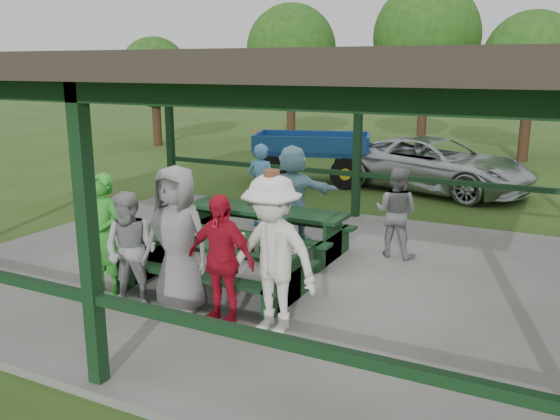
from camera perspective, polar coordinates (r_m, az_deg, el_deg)
The scene contains 20 objects.
ground at distance 9.41m, azimuth -0.73°, elevation -6.27°, with size 90.00×90.00×0.00m, color #2F4F18.
concrete_slab at distance 9.39m, azimuth -0.73°, elevation -5.99°, with size 10.00×8.00×0.10m, color slate.
pavilion_structure at distance 8.84m, azimuth -0.79°, elevation 13.40°, with size 10.60×8.60×3.24m.
picnic_table_near at distance 8.39m, azimuth -6.43°, elevation -4.72°, with size 2.69×1.39×0.75m.
picnic_table_far at distance 10.16m, azimuth -1.41°, elevation -1.32°, with size 2.84×1.39×0.75m.
table_setting at distance 8.25m, azimuth -5.60°, elevation -2.78°, with size 2.30×0.45×0.10m.
contestant_green at distance 8.47m, azimuth -16.62°, elevation -2.35°, with size 0.63×0.41×1.72m, color green.
contestant_grey_left at distance 7.98m, azimuth -14.17°, elevation -3.78°, with size 0.75×0.59×1.55m, color #9B9B9E.
contestant_grey_mid at distance 7.67m, azimuth -9.88°, elevation -2.85°, with size 0.94×0.61×1.92m, color gray.
contestant_red at distance 7.28m, azimuth -5.75°, elevation -4.77°, with size 0.96×0.40×1.64m, color red.
contestant_white_fedora at distance 6.97m, azimuth -0.78°, elevation -4.32°, with size 1.32×0.86×1.97m.
spectator_lblue at distance 10.65m, azimuth 1.21°, elevation 1.61°, with size 1.64×0.52×1.76m, color #80B2C6.
spectator_blue at distance 11.63m, azimuth -1.79°, elevation 2.38°, with size 0.60×0.40×1.65m, color teal.
spectator_grey at distance 10.00m, azimuth 11.11°, elevation -0.21°, with size 0.73×0.57×1.51m, color gray.
pickup_truck at distance 16.01m, azimuth 14.62°, elevation 4.26°, with size 2.31×5.02×1.39m, color silver.
farm_trailer at distance 16.66m, azimuth 3.13°, elevation 5.18°, with size 4.26×2.61×1.48m.
tree_far_left at distance 24.64m, azimuth 1.10°, elevation 15.15°, with size 3.60×3.60×5.63m.
tree_left at distance 23.84m, azimuth 13.93°, elevation 15.88°, with size 4.01×4.01×6.27m.
tree_mid at distance 21.80m, azimuth 23.07°, elevation 13.12°, with size 3.19×3.19×4.99m.
tree_edge_left at distance 24.76m, azimuth -11.99°, elevation 12.79°, with size 2.77×2.77×4.32m.
Camera 1 is at (4.11, -7.82, 3.23)m, focal length 38.00 mm.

